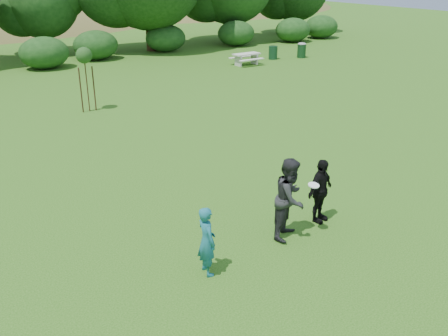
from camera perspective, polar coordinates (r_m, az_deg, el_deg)
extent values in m
plane|color=#19470C|center=(11.74, 8.26, -9.64)|extent=(120.00, 120.00, 0.00)
imported|color=#185F6E|center=(10.57, -1.99, -8.33)|extent=(0.44, 0.61, 1.56)
imported|color=#242426|center=(11.96, 7.60, -3.46)|extent=(1.23, 1.15, 2.01)
imported|color=black|center=(12.85, 10.93, -2.59)|extent=(1.06, 0.65, 1.69)
cylinder|color=#143721|center=(35.62, 5.62, 12.98)|extent=(0.60, 0.60, 0.90)
cylinder|color=white|center=(11.93, 10.21, -1.95)|extent=(0.27, 0.27, 0.07)
cylinder|color=#3A2317|center=(23.14, -15.39, 9.26)|extent=(0.05, 0.05, 2.50)
sphere|color=#224819|center=(22.90, -15.72, 12.30)|extent=(0.70, 0.70, 0.70)
cylinder|color=#362115|center=(23.10, -16.04, 8.53)|extent=(0.06, 0.06, 2.00)
cylinder|color=#382216|center=(23.28, -14.63, 8.78)|extent=(0.06, 0.06, 2.00)
cube|color=beige|center=(33.32, 2.59, 12.89)|extent=(1.80, 0.75, 0.08)
cube|color=#ADACA1|center=(33.01, 1.64, 12.15)|extent=(0.10, 0.70, 0.68)
cube|color=#B4B3A8|center=(33.77, 3.49, 12.34)|extent=(0.10, 0.70, 0.68)
cube|color=silver|center=(32.90, 3.21, 12.26)|extent=(1.80, 0.28, 0.06)
cube|color=beige|center=(33.85, 1.97, 12.57)|extent=(1.80, 0.28, 0.06)
cylinder|color=#13361B|center=(36.50, 8.86, 13.06)|extent=(0.60, 0.60, 0.90)
ellipsoid|color=gray|center=(36.43, 8.90, 13.83)|extent=(0.60, 0.60, 0.20)
ellipsoid|color=olive|center=(86.16, -14.64, 7.86)|extent=(100.00, 64.00, 52.00)
ellipsoid|color=olive|center=(77.76, -4.99, 12.79)|extent=(60.00, 44.00, 24.00)
cylinder|color=#3A2616|center=(39.84, -19.65, 13.83)|extent=(0.60, 0.60, 2.27)
sphere|color=#194214|center=(39.60, -20.15, 17.50)|extent=(5.22, 5.22, 5.22)
cylinder|color=#3A2616|center=(39.35, -8.37, 15.52)|extent=(0.76, 0.76, 3.32)
cylinder|color=#3A2616|center=(44.22, 0.79, 16.24)|extent=(0.71, 0.71, 2.97)
cylinder|color=#3A2616|center=(49.92, 8.03, 16.44)|extent=(0.62, 0.62, 2.45)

